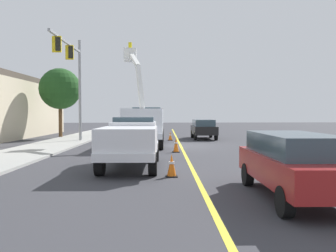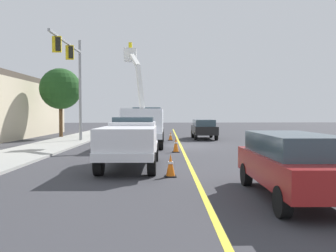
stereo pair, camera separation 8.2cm
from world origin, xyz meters
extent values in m
plane|color=#38383D|center=(0.00, 0.00, 0.00)|extent=(120.00, 120.00, 0.00)
cube|color=#9E9E99|center=(0.43, 8.75, 0.06)|extent=(60.10, 6.56, 0.12)
cube|color=yellow|center=(0.00, 0.00, 0.00)|extent=(49.95, 2.63, 0.01)
cube|color=white|center=(0.31, 2.46, 0.90)|extent=(8.31, 2.90, 0.36)
cube|color=white|center=(2.93, 2.33, 1.67)|extent=(2.74, 2.48, 1.60)
cube|color=#384C56|center=(3.13, 2.32, 2.37)|extent=(1.91, 2.19, 0.64)
cube|color=white|center=(-0.68, 2.51, 1.62)|extent=(5.37, 2.76, 1.80)
cube|color=white|center=(-1.48, 2.74, 3.95)|extent=(1.65, 0.64, 2.90)
cube|color=white|center=(0.61, 3.22, 6.01)|extent=(3.01, 0.95, 1.60)
cube|color=white|center=(2.03, 3.54, 6.53)|extent=(0.90, 0.90, 0.90)
cube|color=yellow|center=(2.03, 3.54, 7.13)|extent=(0.36, 0.24, 0.60)
cylinder|color=black|center=(3.23, 3.44, 0.52)|extent=(1.06, 0.39, 1.04)
cylinder|color=black|center=(3.12, 1.20, 0.52)|extent=(1.06, 0.39, 1.04)
cylinder|color=black|center=(-1.11, 3.66, 0.52)|extent=(1.06, 0.39, 1.04)
cylinder|color=black|center=(-1.22, 1.41, 0.52)|extent=(1.06, 0.39, 1.04)
cylinder|color=black|center=(-2.42, 3.72, 0.52)|extent=(1.06, 0.39, 1.04)
cylinder|color=black|center=(-2.53, 1.48, 0.52)|extent=(1.06, 0.39, 1.04)
cube|color=white|center=(-9.29, 2.94, 0.75)|extent=(5.70, 2.37, 0.30)
cube|color=white|center=(-8.06, 2.88, 1.30)|extent=(2.11, 2.03, 1.10)
cube|color=#384C56|center=(-7.86, 2.87, 1.78)|extent=(1.43, 1.83, 0.56)
cube|color=white|center=(-10.30, 2.99, 1.15)|extent=(3.46, 2.26, 1.10)
cylinder|color=black|center=(-7.40, 3.79, 0.42)|extent=(0.85, 0.34, 0.84)
cylinder|color=black|center=(-7.49, 1.90, 0.42)|extent=(0.85, 0.34, 0.84)
cylinder|color=black|center=(-11.09, 3.97, 0.42)|extent=(0.85, 0.34, 0.84)
cylinder|color=black|center=(-11.19, 2.09, 0.42)|extent=(0.85, 0.34, 0.84)
cube|color=black|center=(6.27, -2.63, 0.79)|extent=(4.89, 2.14, 0.70)
cube|color=#384C56|center=(6.42, -2.64, 1.39)|extent=(3.53, 1.84, 0.60)
cylinder|color=black|center=(4.60, -3.40, 0.34)|extent=(0.69, 0.27, 0.68)
cylinder|color=black|center=(4.69, -1.70, 0.34)|extent=(0.69, 0.27, 0.68)
cylinder|color=black|center=(7.86, -3.56, 0.34)|extent=(0.69, 0.27, 0.68)
cylinder|color=black|center=(7.95, -1.86, 0.34)|extent=(0.69, 0.27, 0.68)
cube|color=maroon|center=(-14.68, -1.59, 0.79)|extent=(4.89, 2.14, 0.70)
cube|color=#384C56|center=(-14.53, -1.60, 1.39)|extent=(3.53, 1.84, 0.60)
cylinder|color=black|center=(-16.27, -0.66, 0.34)|extent=(0.69, 0.27, 0.68)
cylinder|color=black|center=(-13.10, -2.53, 0.34)|extent=(0.69, 0.27, 0.68)
cylinder|color=black|center=(-13.01, -0.82, 0.34)|extent=(0.69, 0.27, 0.68)
cube|color=black|center=(-11.45, 1.43, 0.02)|extent=(0.40, 0.40, 0.04)
cone|color=orange|center=(-11.45, 1.43, 0.42)|extent=(0.32, 0.32, 0.76)
cylinder|color=white|center=(-11.45, 1.43, 0.50)|extent=(0.20, 0.20, 0.08)
cube|color=black|center=(-3.89, 0.64, 0.02)|extent=(0.40, 0.40, 0.04)
cone|color=orange|center=(-3.89, 0.64, 0.46)|extent=(0.32, 0.32, 0.84)
cylinder|color=white|center=(-3.89, 0.64, 0.54)|extent=(0.20, 0.20, 0.08)
cube|color=black|center=(4.72, 0.40, 0.02)|extent=(0.40, 0.40, 0.04)
cone|color=orange|center=(4.72, 0.40, 0.39)|extent=(0.32, 0.32, 0.70)
cylinder|color=white|center=(4.72, 0.40, 0.46)|extent=(0.20, 0.20, 0.08)
cylinder|color=gray|center=(3.90, 7.58, 3.98)|extent=(0.22, 0.22, 7.96)
cube|color=gray|center=(0.36, 7.76, 7.06)|extent=(7.09, 0.51, 0.16)
cube|color=gold|center=(1.07, 7.72, 6.51)|extent=(0.15, 0.57, 1.00)
cube|color=black|center=(1.07, 7.62, 6.51)|extent=(0.22, 0.33, 0.84)
cube|color=gold|center=(-1.76, 7.86, 6.51)|extent=(0.15, 0.57, 1.00)
cube|color=black|center=(-1.77, 7.76, 6.51)|extent=(0.22, 0.33, 0.84)
cylinder|color=brown|center=(8.01, 10.15, 1.58)|extent=(0.32, 0.32, 3.17)
sphere|color=#1E471C|center=(8.01, 10.15, 4.46)|extent=(3.69, 3.69, 3.69)
camera|label=1|loc=(-23.30, 2.26, 2.22)|focal=36.40mm
camera|label=2|loc=(-23.30, 2.18, 2.22)|focal=36.40mm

